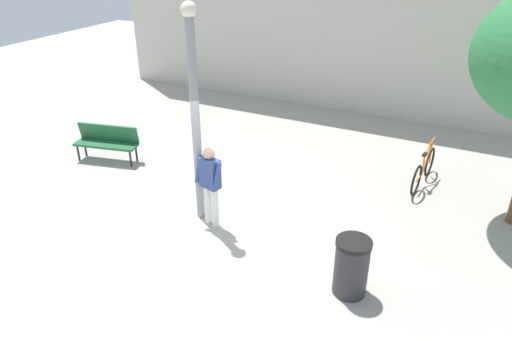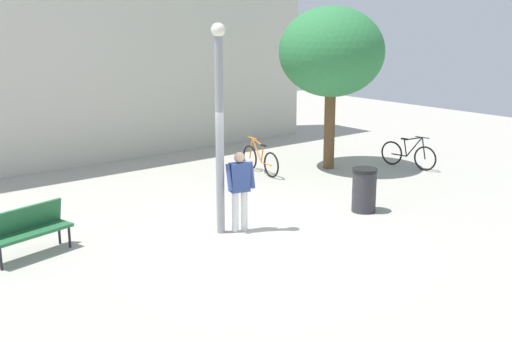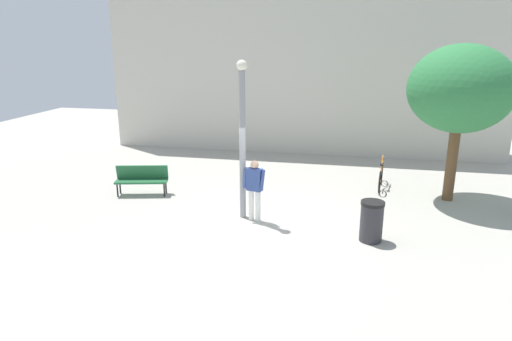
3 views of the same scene
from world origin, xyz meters
The scene contains 6 objects.
ground_plane centered at (0.00, 0.00, 0.00)m, with size 36.00×36.00×0.00m, color #A8A399.
lamppost centered at (-0.68, 0.62, 2.33)m, with size 0.28×0.28×4.22m.
person_by_lamppost centered at (-0.32, 0.44, 0.97)m, with size 0.63×0.39×1.67m.
park_bench centered at (-4.21, 1.82, 0.55)m, with size 1.67×0.82×0.92m.
bicycle_orange centered at (3.16, 4.01, 0.38)m, with size 0.25×1.80×0.97m.
trash_bin centered at (2.70, -0.25, 0.51)m, with size 0.57×0.57×1.00m.
Camera 1 is at (3.99, -6.24, 5.28)m, focal length 33.06 mm.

